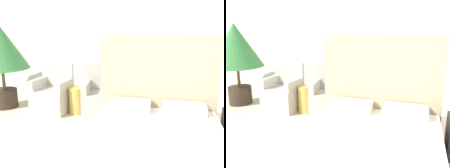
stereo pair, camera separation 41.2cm
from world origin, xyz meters
TOP-DOWN VIEW (x-y plane):
  - wall_back at (0.00, 3.79)m, footprint 10.00×0.06m
  - bed at (1.09, 1.38)m, footprint 1.69×2.00m
  - armchair_near_window_left at (-0.93, 2.96)m, footprint 0.74×0.64m
  - armchair_near_window_right at (0.07, 2.96)m, footprint 0.74×0.64m
  - potted_palm at (-1.98, 2.99)m, footprint 1.07×1.07m
  - side_table at (-0.43, 2.95)m, footprint 0.29×0.29m

SIDE VIEW (x-z plane):
  - side_table at x=-0.43m, z-range 0.00..0.50m
  - armchair_near_window_left at x=-0.93m, z-range -0.17..0.75m
  - armchair_near_window_right at x=0.07m, z-range -0.17..0.75m
  - bed at x=1.09m, z-range -0.47..1.06m
  - potted_palm at x=-1.98m, z-range 0.32..2.00m
  - wall_back at x=0.00m, z-range 0.00..2.90m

